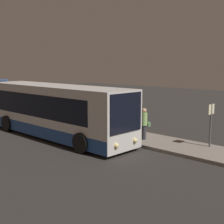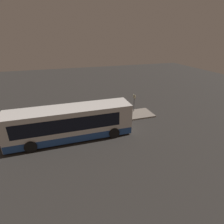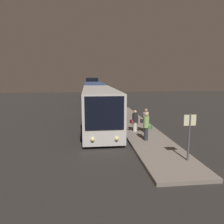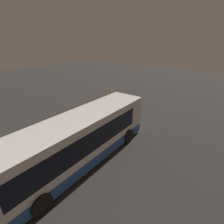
{
  "view_description": "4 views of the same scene",
  "coord_description": "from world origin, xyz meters",
  "px_view_note": "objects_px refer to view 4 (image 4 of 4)",
  "views": [
    {
      "loc": [
        15.3,
        -11.31,
        4.5
      ],
      "look_at": [
        3.92,
        0.57,
        1.96
      ],
      "focal_mm": 50.0,
      "sensor_mm": 36.0,
      "label": 1
    },
    {
      "loc": [
        -1.16,
        -15.45,
        9.45
      ],
      "look_at": [
        3.92,
        0.57,
        1.96
      ],
      "focal_mm": 28.0,
      "sensor_mm": 36.0,
      "label": 2
    },
    {
      "loc": [
        17.56,
        -0.99,
        4.25
      ],
      "look_at": [
        3.92,
        0.57,
        1.96
      ],
      "focal_mm": 35.0,
      "sensor_mm": 36.0,
      "label": 3
    },
    {
      "loc": [
        -6.73,
        -7.38,
        7.66
      ],
      "look_at": [
        3.92,
        0.57,
        1.96
      ],
      "focal_mm": 28.0,
      "sensor_mm": 36.0,
      "label": 4
    }
  ],
  "objects_px": {
    "bus_lead": "(78,141)",
    "suitcase": "(73,127)",
    "passenger_waiting": "(79,119)",
    "passenger_with_bags": "(97,113)",
    "sign_post": "(110,96)",
    "passenger_boarding": "(81,124)",
    "trash_bin": "(54,139)"
  },
  "relations": [
    {
      "from": "passenger_boarding",
      "to": "passenger_waiting",
      "type": "xyz_separation_m",
      "value": [
        0.37,
        0.71,
        0.09
      ]
    },
    {
      "from": "passenger_with_bags",
      "to": "trash_bin",
      "type": "distance_m",
      "value": 4.71
    },
    {
      "from": "sign_post",
      "to": "passenger_boarding",
      "type": "bearing_deg",
      "value": -166.87
    },
    {
      "from": "suitcase",
      "to": "passenger_with_bags",
      "type": "bearing_deg",
      "value": -14.86
    },
    {
      "from": "sign_post",
      "to": "trash_bin",
      "type": "bearing_deg",
      "value": -174.63
    },
    {
      "from": "sign_post",
      "to": "suitcase",
      "type": "bearing_deg",
      "value": -175.48
    },
    {
      "from": "bus_lead",
      "to": "suitcase",
      "type": "relative_size",
      "value": 14.0
    },
    {
      "from": "passenger_boarding",
      "to": "passenger_waiting",
      "type": "distance_m",
      "value": 0.8
    },
    {
      "from": "passenger_waiting",
      "to": "trash_bin",
      "type": "relative_size",
      "value": 2.68
    },
    {
      "from": "passenger_boarding",
      "to": "sign_post",
      "type": "bearing_deg",
      "value": 173.6
    },
    {
      "from": "bus_lead",
      "to": "passenger_waiting",
      "type": "height_order",
      "value": "bus_lead"
    },
    {
      "from": "bus_lead",
      "to": "passenger_boarding",
      "type": "distance_m",
      "value": 3.68
    },
    {
      "from": "suitcase",
      "to": "trash_bin",
      "type": "relative_size",
      "value": 1.31
    },
    {
      "from": "passenger_waiting",
      "to": "sign_post",
      "type": "xyz_separation_m",
      "value": [
        5.44,
        0.65,
        0.52
      ]
    },
    {
      "from": "bus_lead",
      "to": "passenger_with_bags",
      "type": "distance_m",
      "value": 5.67
    },
    {
      "from": "suitcase",
      "to": "sign_post",
      "type": "xyz_separation_m",
      "value": [
        5.95,
        0.47,
        1.15
      ]
    },
    {
      "from": "passenger_boarding",
      "to": "trash_bin",
      "type": "xyz_separation_m",
      "value": [
        -2.34,
        0.59,
        -0.52
      ]
    },
    {
      "from": "bus_lead",
      "to": "passenger_boarding",
      "type": "relative_size",
      "value": 7.48
    },
    {
      "from": "passenger_boarding",
      "to": "sign_post",
      "type": "height_order",
      "value": "sign_post"
    },
    {
      "from": "bus_lead",
      "to": "passenger_with_bags",
      "type": "height_order",
      "value": "bus_lead"
    },
    {
      "from": "bus_lead",
      "to": "trash_bin",
      "type": "relative_size",
      "value": 18.3
    },
    {
      "from": "passenger_with_bags",
      "to": "suitcase",
      "type": "bearing_deg",
      "value": -163.38
    },
    {
      "from": "trash_bin",
      "to": "passenger_boarding",
      "type": "bearing_deg",
      "value": -14.12
    },
    {
      "from": "suitcase",
      "to": "sign_post",
      "type": "relative_size",
      "value": 0.37
    },
    {
      "from": "passenger_waiting",
      "to": "suitcase",
      "type": "height_order",
      "value": "passenger_waiting"
    },
    {
      "from": "trash_bin",
      "to": "passenger_with_bags",
      "type": "bearing_deg",
      "value": -4.36
    },
    {
      "from": "passenger_with_bags",
      "to": "passenger_waiting",
      "type": "bearing_deg",
      "value": -162.21
    },
    {
      "from": "bus_lead",
      "to": "passenger_waiting",
      "type": "distance_m",
      "value": 4.43
    },
    {
      "from": "passenger_waiting",
      "to": "passenger_with_bags",
      "type": "bearing_deg",
      "value": 167.01
    },
    {
      "from": "passenger_waiting",
      "to": "passenger_with_bags",
      "type": "xyz_separation_m",
      "value": [
        1.93,
        -0.47,
        0.06
      ]
    },
    {
      "from": "passenger_with_bags",
      "to": "sign_post",
      "type": "distance_m",
      "value": 3.7
    },
    {
      "from": "passenger_boarding",
      "to": "suitcase",
      "type": "bearing_deg",
      "value": -100.48
    }
  ]
}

